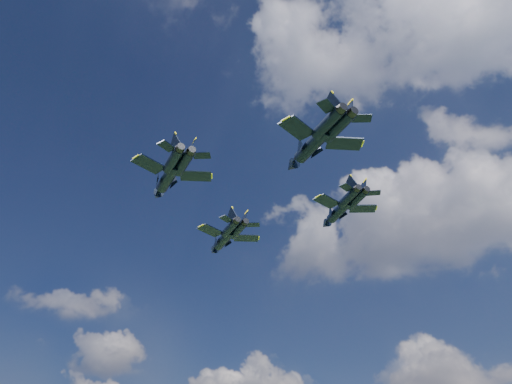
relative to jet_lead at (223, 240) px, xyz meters
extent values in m
cylinder|color=black|center=(0.45, -0.32, -0.08)|extent=(8.51, 6.83, 1.83)
cone|color=black|center=(-4.35, 3.12, -0.08)|extent=(3.16, 2.95, 1.73)
ellipsoid|color=brown|center=(-2.28, 1.64, 0.48)|extent=(2.94, 2.51, 0.83)
cube|color=black|center=(-0.04, -4.48, -0.08)|extent=(3.68, 5.17, 0.18)
cube|color=black|center=(4.23, 1.47, -0.08)|extent=(5.37, 4.74, 0.18)
cube|color=black|center=(4.94, -6.80, -0.08)|extent=(1.84, 2.62, 0.14)
cube|color=black|center=(8.02, -2.50, -0.08)|extent=(2.86, 2.45, 0.14)
cube|color=black|center=(5.17, -5.08, 1.35)|extent=(2.83, 1.76, 3.06)
cube|color=black|center=(6.47, -3.27, 1.35)|extent=(2.11, 2.33, 3.06)
cylinder|color=black|center=(4.42, -23.30, -0.36)|extent=(8.95, 7.10, 1.92)
cone|color=black|center=(-0.64, -19.74, -0.36)|extent=(3.31, 3.08, 1.81)
ellipsoid|color=brown|center=(1.54, -21.28, 0.23)|extent=(3.09, 2.61, 0.87)
cube|color=black|center=(3.95, -27.67, -0.36)|extent=(3.82, 5.41, 0.19)
cube|color=black|center=(8.37, -21.40, -0.36)|extent=(5.63, 4.99, 0.19)
cube|color=black|center=(9.18, -30.06, -0.36)|extent=(1.91, 2.74, 0.15)
cube|color=black|center=(12.38, -25.53, -0.36)|extent=(3.01, 2.58, 0.15)
cube|color=black|center=(9.41, -28.26, 1.14)|extent=(2.98, 1.85, 3.21)
cube|color=black|center=(10.76, -26.34, 1.14)|extent=(2.23, 2.43, 3.21)
cylinder|color=black|center=(22.57, 4.26, 2.23)|extent=(8.27, 7.29, 1.84)
cone|color=black|center=(18.00, 8.04, 2.23)|extent=(3.16, 3.04, 1.74)
ellipsoid|color=brown|center=(19.97, 6.41, 2.79)|extent=(2.89, 2.64, 0.84)
cube|color=black|center=(21.80, 0.12, 2.23)|extent=(3.96, 5.29, 0.18)
cube|color=black|center=(26.50, 5.79, 2.23)|extent=(5.41, 4.58, 0.18)
cube|color=black|center=(26.63, -2.55, 2.23)|extent=(2.00, 2.71, 0.14)
cube|color=black|center=(30.02, 1.55, 2.23)|extent=(2.85, 2.35, 0.14)
cube|color=black|center=(26.98, -0.85, 3.66)|extent=(2.77, 1.79, 3.08)
cube|color=black|center=(28.41, 0.89, 3.66)|extent=(1.97, 2.48, 3.08)
cylinder|color=black|center=(27.45, -18.25, 0.90)|extent=(9.66, 7.40, 2.05)
cone|color=black|center=(21.96, -14.57, 0.90)|extent=(3.54, 3.26, 1.94)
ellipsoid|color=brown|center=(24.33, -16.16, 1.52)|extent=(3.33, 2.74, 0.93)
cube|color=black|center=(27.07, -22.92, 0.90)|extent=(3.97, 5.73, 0.21)
cube|color=black|center=(31.63, -16.10, 0.90)|extent=(6.00, 5.40, 0.21)
cube|color=black|center=(32.72, -25.33, 0.90)|extent=(1.97, 2.89, 0.16)
cube|color=black|center=(36.01, -20.40, 0.90)|extent=(3.22, 2.80, 0.16)
cube|color=black|center=(32.91, -23.40, 2.49)|extent=(3.21, 1.96, 3.43)
cube|color=black|center=(34.31, -21.32, 2.49)|extent=(2.44, 2.54, 3.43)
camera|label=1|loc=(53.92, -82.14, -50.51)|focal=40.00mm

